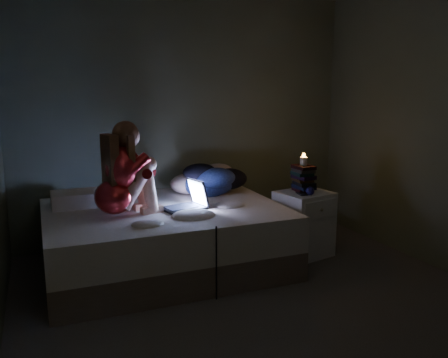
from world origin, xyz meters
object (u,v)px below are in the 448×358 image
candle (303,164)px  phone (300,194)px  bed (165,238)px  nightstand (304,224)px  laptop (183,195)px  woman (113,170)px

candle → phone: size_ratio=0.57×
bed → phone: size_ratio=14.64×
nightstand → phone: bearing=-159.7°
laptop → candle: (1.20, -0.03, 0.20)m
woman → candle: bearing=-14.1°
woman → laptop: bearing=-12.6°
laptop → phone: (1.11, -0.12, -0.06)m
phone → nightstand: bearing=53.2°
woman → phone: bearing=-17.2°
woman → laptop: 0.65m
woman → phone: 1.73m
phone → woman: bearing=-162.9°
laptop → candle: candle is taller
laptop → nightstand: 1.26m
bed → candle: 1.47m
phone → bed: bearing=-170.6°
bed → candle: bearing=-6.8°
nightstand → candle: bearing=84.8°
woman → phone: size_ratio=5.64×
laptop → candle: 1.21m
laptop → phone: size_ratio=2.67×
nightstand → candle: (-0.00, 0.03, 0.58)m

